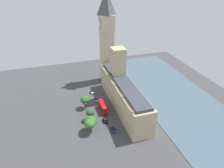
% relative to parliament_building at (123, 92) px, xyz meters
% --- Properties ---
extents(ground_plane, '(148.65, 148.65, 0.00)m').
position_rel_parliament_building_xyz_m(ground_plane, '(1.99, 1.46, -9.38)').
color(ground_plane, '#424244').
extents(river_thames, '(44.96, 133.78, 0.25)m').
position_rel_parliament_building_xyz_m(river_thames, '(-34.85, 1.46, -9.25)').
color(river_thames, '#475B6B').
rests_on(river_thames, ground).
extents(parliament_building, '(11.47, 57.22, 32.50)m').
position_rel_parliament_building_xyz_m(parliament_building, '(0.00, 0.00, 0.00)').
color(parliament_building, tan).
rests_on(parliament_building, ground).
extents(clock_tower, '(9.14, 9.14, 61.54)m').
position_rel_parliament_building_xyz_m(clock_tower, '(-0.42, -33.57, 22.50)').
color(clock_tower, '#CCBA8E').
rests_on(clock_tower, ground).
extents(car_white_kerbside, '(2.14, 4.29, 1.74)m').
position_rel_parliament_building_xyz_m(car_white_kerbside, '(14.18, -19.07, -8.49)').
color(car_white_kerbside, silver).
rests_on(car_white_kerbside, ground).
extents(car_silver_midblock, '(2.19, 4.21, 1.74)m').
position_rel_parliament_building_xyz_m(car_silver_midblock, '(13.98, -9.11, -8.49)').
color(car_silver_midblock, '#B7B7BC').
rests_on(car_silver_midblock, ground).
extents(double_decker_bus_corner, '(2.67, 10.51, 4.75)m').
position_rel_parliament_building_xyz_m(double_decker_bus_corner, '(12.34, 1.67, -6.75)').
color(double_decker_bus_corner, red).
rests_on(double_decker_bus_corner, ground).
extents(car_black_leading, '(2.21, 4.25, 1.74)m').
position_rel_parliament_building_xyz_m(car_black_leading, '(13.77, 11.49, -8.49)').
color(car_black_leading, black).
rests_on(car_black_leading, ground).
extents(car_blue_far_end, '(2.10, 4.33, 1.74)m').
position_rel_parliament_building_xyz_m(car_blue_far_end, '(11.77, 19.41, -8.49)').
color(car_blue_far_end, navy).
rests_on(car_blue_far_end, ground).
extents(pedestrian_trailing, '(0.42, 0.53, 1.49)m').
position_rel_parliament_building_xyz_m(pedestrian_trailing, '(8.17, 11.58, -8.71)').
color(pedestrian_trailing, '#336B60').
rests_on(pedestrian_trailing, ground).
extents(plane_tree_by_river_gate, '(5.10, 5.10, 7.95)m').
position_rel_parliament_building_xyz_m(plane_tree_by_river_gate, '(21.40, -3.73, -3.64)').
color(plane_tree_by_river_gate, brown).
rests_on(plane_tree_by_river_gate, ground).
extents(plane_tree_opposite_hall, '(6.15, 6.15, 8.43)m').
position_rel_parliament_building_xyz_m(plane_tree_opposite_hall, '(22.19, 15.95, -3.58)').
color(plane_tree_opposite_hall, brown).
rests_on(plane_tree_opposite_hall, ground).
extents(plane_tree_under_trees, '(4.46, 4.46, 7.13)m').
position_rel_parliament_building_xyz_m(plane_tree_under_trees, '(20.89, 8.19, -4.20)').
color(plane_tree_under_trees, brown).
rests_on(plane_tree_under_trees, ground).
extents(plane_tree_near_tower, '(5.47, 5.47, 8.17)m').
position_rel_parliament_building_xyz_m(plane_tree_near_tower, '(22.92, 17.43, -3.57)').
color(plane_tree_near_tower, brown).
rests_on(plane_tree_near_tower, ground).
extents(street_lamp_slot_10, '(0.56, 0.56, 6.93)m').
position_rel_parliament_building_xyz_m(street_lamp_slot_10, '(21.99, 1.47, -4.60)').
color(street_lamp_slot_10, black).
rests_on(street_lamp_slot_10, ground).
extents(street_lamp_slot_11, '(0.56, 0.56, 6.79)m').
position_rel_parliament_building_xyz_m(street_lamp_slot_11, '(22.13, -4.91, -4.69)').
color(street_lamp_slot_11, black).
rests_on(street_lamp_slot_11, ground).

